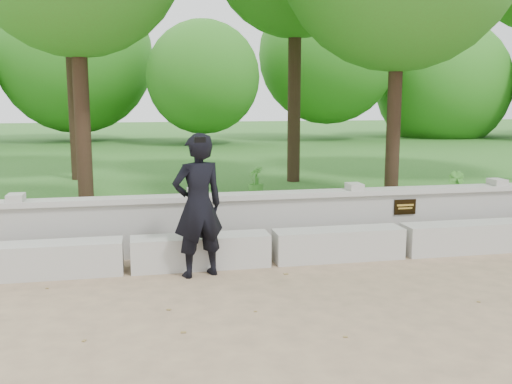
% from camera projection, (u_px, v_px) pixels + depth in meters
% --- Properties ---
extents(ground, '(80.00, 80.00, 0.00)m').
position_uv_depth(ground, '(474.00, 299.00, 6.67)').
color(ground, tan).
rests_on(ground, ground).
extents(lawn, '(40.00, 22.00, 0.25)m').
position_uv_depth(lawn, '(249.00, 161.00, 20.18)').
color(lawn, '#22621A').
rests_on(lawn, ground).
extents(concrete_bench, '(11.90, 0.45, 0.45)m').
position_uv_depth(concrete_bench, '(402.00, 241.00, 8.47)').
color(concrete_bench, '#A9A69F').
rests_on(concrete_bench, ground).
extents(parapet_wall, '(12.50, 0.35, 0.90)m').
position_uv_depth(parapet_wall, '(383.00, 216.00, 9.11)').
color(parapet_wall, '#9E9C96').
rests_on(parapet_wall, ground).
extents(man_main, '(0.79, 0.72, 1.88)m').
position_uv_depth(man_main, '(198.00, 206.00, 7.38)').
color(man_main, black).
rests_on(man_main, ground).
extents(shrub_a, '(0.42, 0.39, 0.66)m').
position_uv_depth(shrub_a, '(206.00, 207.00, 9.22)').
color(shrub_a, '#459131').
rests_on(shrub_a, lawn).
extents(shrub_b, '(0.45, 0.47, 0.67)m').
position_uv_depth(shrub_b, '(457.00, 189.00, 11.06)').
color(shrub_b, '#459131').
rests_on(shrub_b, lawn).
extents(shrub_d, '(0.42, 0.44, 0.63)m').
position_uv_depth(shrub_d, '(256.00, 181.00, 12.17)').
color(shrub_d, '#459131').
rests_on(shrub_d, lawn).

